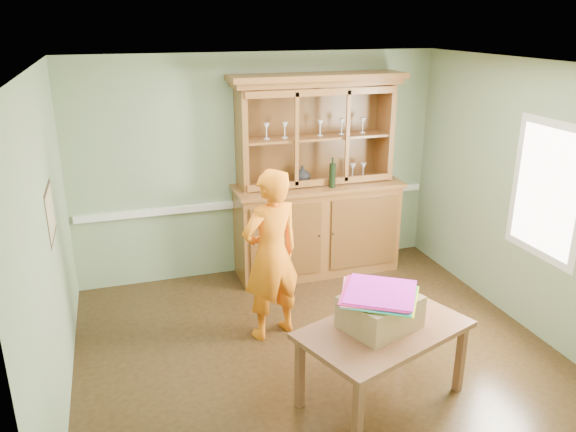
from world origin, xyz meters
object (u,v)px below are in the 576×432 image
object	(u,v)px
cardboard_box	(380,312)
person	(271,255)
china_hutch	(316,206)
dining_table	(384,336)

from	to	relation	value
cardboard_box	person	bearing A→B (deg)	114.34
china_hutch	person	xyz separation A→B (m)	(-0.96, -1.32, 0.02)
dining_table	person	distance (m)	1.43
dining_table	china_hutch	bearing A→B (deg)	61.82
dining_table	cardboard_box	world-z (taller)	cardboard_box
cardboard_box	person	size ratio (longest dim) A/B	0.33
dining_table	person	world-z (taller)	person
china_hutch	cardboard_box	world-z (taller)	china_hutch
cardboard_box	dining_table	bearing A→B (deg)	-42.65
china_hutch	cardboard_box	bearing A→B (deg)	-98.79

